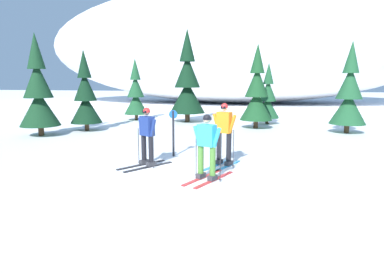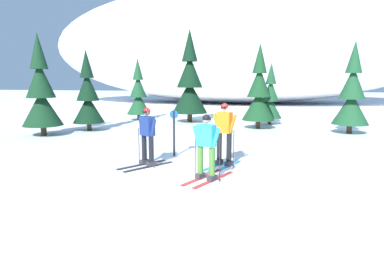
# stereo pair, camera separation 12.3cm
# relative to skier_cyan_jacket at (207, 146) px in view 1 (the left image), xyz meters

# --- Properties ---
(ground_plane) EXTENTS (120.00, 120.00, 0.00)m
(ground_plane) POSITION_rel_skier_cyan_jacket_xyz_m (-0.33, 0.54, -0.89)
(ground_plane) COLOR white
(skier_cyan_jacket) EXTENTS (1.18, 1.81, 1.70)m
(skier_cyan_jacket) POSITION_rel_skier_cyan_jacket_xyz_m (0.00, 0.00, 0.00)
(skier_cyan_jacket) COLOR red
(skier_cyan_jacket) RESTS_ON ground
(skier_navy_jacket) EXTENTS (1.38, 1.65, 1.74)m
(skier_navy_jacket) POSITION_rel_skier_cyan_jacket_xyz_m (-1.92, 1.14, 0.03)
(skier_navy_jacket) COLOR black
(skier_navy_jacket) RESTS_ON ground
(skier_orange_jacket) EXTENTS (1.03, 1.61, 1.86)m
(skier_orange_jacket) POSITION_rel_skier_cyan_jacket_xyz_m (0.31, 1.58, 0.10)
(skier_orange_jacket) COLOR #2893CC
(skier_orange_jacket) RESTS_ON ground
(pine_tree_far_left) EXTENTS (1.76, 1.76, 4.56)m
(pine_tree_far_left) POSITION_rel_skier_cyan_jacket_xyz_m (-8.29, 5.61, 1.02)
(pine_tree_far_left) COLOR #47301E
(pine_tree_far_left) RESTS_ON ground
(pine_tree_left) EXTENTS (1.53, 1.53, 3.96)m
(pine_tree_left) POSITION_rel_skier_cyan_jacket_xyz_m (-6.95, 7.39, 0.77)
(pine_tree_left) COLOR #47301E
(pine_tree_left) RESTS_ON ground
(pine_tree_center_left) EXTENTS (1.46, 1.46, 3.79)m
(pine_tree_center_left) POSITION_rel_skier_cyan_jacket_xyz_m (-5.97, 12.06, 0.70)
(pine_tree_center_left) COLOR #47301E
(pine_tree_center_left) RESTS_ON ground
(pine_tree_center) EXTENTS (2.09, 2.09, 5.42)m
(pine_tree_center) POSITION_rel_skier_cyan_jacket_xyz_m (-2.67, 11.72, 1.38)
(pine_tree_center) COLOR #47301E
(pine_tree_center) RESTS_ON ground
(pine_tree_center_right) EXTENTS (1.67, 1.67, 4.33)m
(pine_tree_center_right) POSITION_rel_skier_cyan_jacket_xyz_m (1.34, 9.70, 0.92)
(pine_tree_center_right) COLOR #47301E
(pine_tree_center_right) RESTS_ON ground
(pine_tree_right) EXTENTS (1.33, 1.33, 3.44)m
(pine_tree_right) POSITION_rel_skier_cyan_jacket_xyz_m (2.00, 11.59, 0.55)
(pine_tree_right) COLOR #47301E
(pine_tree_right) RESTS_ON ground
(pine_tree_far_right) EXTENTS (1.66, 1.66, 4.30)m
(pine_tree_far_right) POSITION_rel_skier_cyan_jacket_xyz_m (5.59, 8.80, 0.91)
(pine_tree_far_right) COLOR #47301E
(pine_tree_far_right) RESTS_ON ground
(snow_ridge_background) EXTENTS (39.59, 18.58, 11.87)m
(snow_ridge_background) POSITION_rel_skier_cyan_jacket_xyz_m (-0.65, 28.65, 5.05)
(snow_ridge_background) COLOR white
(snow_ridge_background) RESTS_ON ground
(trail_marker_post) EXTENTS (0.28, 0.07, 1.54)m
(trail_marker_post) POSITION_rel_skier_cyan_jacket_xyz_m (-1.45, 2.54, -0.02)
(trail_marker_post) COLOR black
(trail_marker_post) RESTS_ON ground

